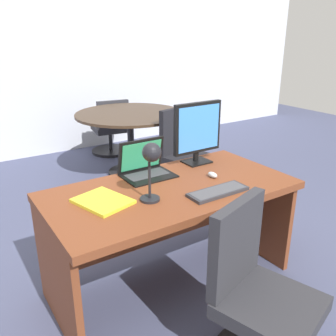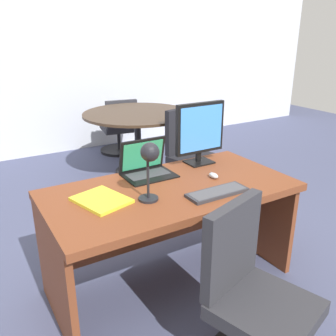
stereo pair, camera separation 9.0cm
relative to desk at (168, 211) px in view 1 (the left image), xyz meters
The scene contains 13 objects.
ground 1.56m from the desk, 90.00° to the left, with size 12.00×12.00×0.00m, color #474C6B.
back_wall 3.51m from the desk, 90.00° to the left, with size 10.00×0.10×2.80m, color silver.
desk is the anchor object (origin of this frame).
monitor 0.66m from the desk, 30.32° to the left, with size 0.41×0.16×0.46m.
laptop 0.37m from the desk, 96.98° to the left, with size 0.35×0.26×0.25m.
keyboard 0.39m from the desk, 55.51° to the right, with size 0.40×0.14×0.02m.
mouse 0.39m from the desk, ahead, with size 0.05×0.08×0.04m.
desk_lamp 0.52m from the desk, 144.18° to the right, with size 0.12×0.14×0.36m.
book 0.51m from the desk, behind, with size 0.33×0.37×0.02m.
office_chair 0.86m from the desk, 89.37° to the right, with size 0.58×0.59×0.90m.
meeting_table 2.13m from the desk, 69.14° to the left, with size 1.29×1.29×0.77m.
meeting_chair_near 1.49m from the desk, 49.37° to the left, with size 0.56×0.57×0.93m.
meeting_chair_far 3.02m from the desk, 72.66° to the left, with size 0.56×0.56×0.80m.
Camera 1 is at (-1.21, -1.80, 1.68)m, focal length 39.03 mm.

